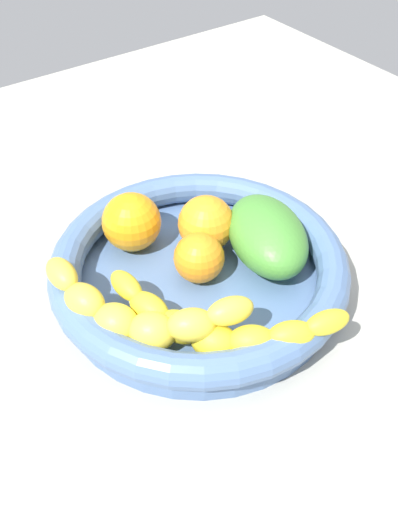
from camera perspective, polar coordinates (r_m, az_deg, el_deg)
kitchen_counter at (r=68.49cm, az=-0.00°, el=-4.00°), size 120.00×120.00×3.00cm
fruit_bowl at (r=65.47cm, az=-0.00°, el=-1.36°), size 32.21×32.21×5.44cm
banana_draped_left at (r=57.87cm, az=-5.86°, el=-5.51°), size 17.83×14.79×5.28cm
banana_draped_right at (r=57.54cm, az=1.75°, el=-6.64°), size 19.29×16.65×4.77cm
orange_front at (r=68.01cm, az=0.68°, el=3.10°), size 6.42×6.42×6.42cm
orange_mid_left at (r=68.39cm, az=-6.38°, el=3.21°), size 6.72×6.72×6.72cm
orange_mid_right at (r=64.14cm, az=-0.03°, el=-0.26°), size 5.48×5.48×5.48cm
mango_green at (r=66.77cm, az=6.44°, el=1.94°), size 14.97×12.20×6.41cm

